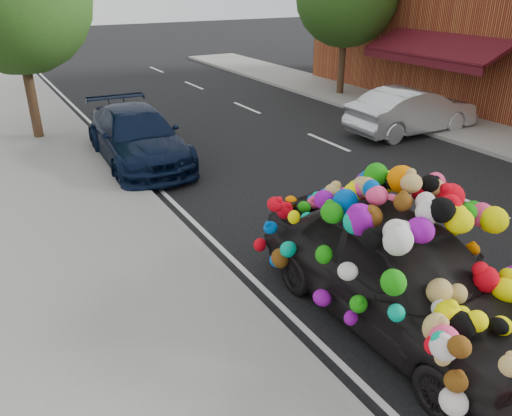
% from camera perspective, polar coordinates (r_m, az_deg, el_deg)
% --- Properties ---
extents(ground, '(100.00, 100.00, 0.00)m').
position_cam_1_polar(ground, '(9.38, 9.27, -3.72)').
color(ground, black).
rests_on(ground, ground).
extents(sidewalk, '(4.00, 60.00, 0.12)m').
position_cam_1_polar(sidewalk, '(7.74, -17.01, -10.79)').
color(sidewalk, gray).
rests_on(sidewalk, ground).
extents(kerb, '(0.15, 60.00, 0.13)m').
position_cam_1_polar(kerb, '(8.23, -3.74, -7.24)').
color(kerb, gray).
rests_on(kerb, ground).
extents(footpath_far, '(3.00, 40.00, 0.12)m').
position_cam_1_polar(footpath_far, '(17.01, 25.01, 7.57)').
color(footpath_far, gray).
rests_on(footpath_far, ground).
extents(lane_markings, '(6.00, 50.00, 0.01)m').
position_cam_1_polar(lane_markings, '(11.81, 23.09, 0.71)').
color(lane_markings, silver).
rests_on(lane_markings, ground).
extents(plush_art_car, '(2.25, 4.85, 2.23)m').
position_cam_1_polar(plush_art_car, '(6.93, 16.41, -4.51)').
color(plush_art_car, black).
rests_on(plush_art_car, ground).
extents(navy_sedan, '(2.18, 4.89, 1.39)m').
position_cam_1_polar(navy_sedan, '(13.41, -13.40, 7.95)').
color(navy_sedan, black).
rests_on(navy_sedan, ground).
extents(silver_hatchback, '(4.30, 1.58, 1.41)m').
position_cam_1_polar(silver_hatchback, '(16.41, 17.42, 10.54)').
color(silver_hatchback, '#B4B6BB').
rests_on(silver_hatchback, ground).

